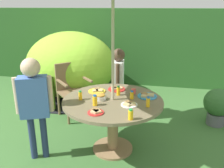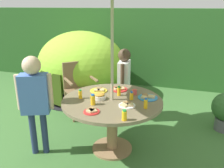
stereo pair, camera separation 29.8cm
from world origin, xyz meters
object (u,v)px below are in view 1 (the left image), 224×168
plate_far_right (117,89)px  juice_bottle_front_edge (131,115)px  child_in_blue_shirt (34,97)px  juice_bottle_back_edge (148,102)px  potted_plant (218,105)px  juice_bottle_spot_a (118,91)px  dome_tent (71,65)px  juice_bottle_far_left (80,96)px  child_in_white_shirt (118,75)px  juice_bottle_mid_right (95,100)px  wooden_chair (72,87)px  cup_near (134,91)px  plate_mid_left (97,91)px  snack_bowl (100,97)px  garden_table (113,110)px  plate_near_left (147,96)px  juice_bottle_near_right (132,95)px  plate_center_back (129,104)px  plate_center_front (96,112)px

plate_far_right → juice_bottle_front_edge: bearing=-70.6°
child_in_blue_shirt → juice_bottle_back_edge: bearing=-12.3°
potted_plant → juice_bottle_spot_a: bearing=-149.7°
dome_tent → juice_bottle_far_left: bearing=-48.8°
child_in_white_shirt → juice_bottle_spot_a: size_ratio=9.26×
potted_plant → juice_bottle_mid_right: size_ratio=4.54×
wooden_chair → juice_bottle_front_edge: (1.18, -1.40, 0.25)m
juice_bottle_back_edge → cup_near: juice_bottle_back_edge is taller
plate_mid_left → wooden_chair: bearing=132.9°
potted_plant → juice_bottle_far_left: bearing=-149.9°
juice_bottle_far_left → snack_bowl: bearing=12.4°
garden_table → juice_bottle_front_edge: 0.60m
plate_mid_left → plate_far_right: size_ratio=0.98×
juice_bottle_spot_a → plate_far_right: bearing=106.0°
garden_table → dome_tent: size_ratio=0.53×
child_in_blue_shirt → juice_bottle_front_edge: bearing=-28.7°
garden_table → cup_near: 0.39m
plate_near_left → juice_bottle_mid_right: size_ratio=1.90×
juice_bottle_back_edge → plate_far_right: bearing=132.6°
juice_bottle_far_left → cup_near: size_ratio=1.67×
child_in_blue_shirt → child_in_white_shirt: bearing=37.2°
child_in_blue_shirt → snack_bowl: 0.79m
garden_table → juice_bottle_far_left: juice_bottle_far_left is taller
child_in_white_shirt → juice_bottle_near_right: (0.33, -0.87, 0.01)m
child_in_blue_shirt → juice_bottle_near_right: (1.10, 0.43, -0.06)m
dome_tent → plate_near_left: bearing=-27.0°
plate_center_back → juice_bottle_far_left: juice_bottle_far_left is taller
plate_center_front → cup_near: (0.34, 0.67, 0.02)m
wooden_chair → juice_bottle_mid_right: size_ratio=6.90×
plate_near_left → juice_bottle_front_edge: (-0.13, -0.68, 0.04)m
child_in_blue_shirt → plate_near_left: bearing=0.9°
dome_tent → plate_near_left: dome_tent is taller
plate_near_left → juice_bottle_mid_right: 0.72m
garden_table → plate_center_front: bearing=-105.0°
plate_center_front → cup_near: bearing=63.1°
wooden_chair → child_in_blue_shirt: 1.30m
garden_table → potted_plant: size_ratio=2.09×
potted_plant → juice_bottle_spot_a: (-1.45, -0.85, 0.44)m
juice_bottle_far_left → plate_mid_left: bearing=68.0°
potted_plant → plate_near_left: 1.41m
garden_table → juice_bottle_spot_a: (0.04, 0.17, 0.21)m
wooden_chair → dome_tent: size_ratio=0.39×
child_in_white_shirt → potted_plant: bearing=86.6°
child_in_blue_shirt → plate_center_front: child_in_blue_shirt is taller
plate_mid_left → cup_near: bearing=2.1°
plate_far_right → wooden_chair: bearing=148.4°
snack_bowl → juice_bottle_spot_a: juice_bottle_spot_a is taller
plate_mid_left → juice_bottle_front_edge: 0.92m
wooden_chair → snack_bowl: bearing=-96.3°
plate_center_back → cup_near: size_ratio=2.81×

